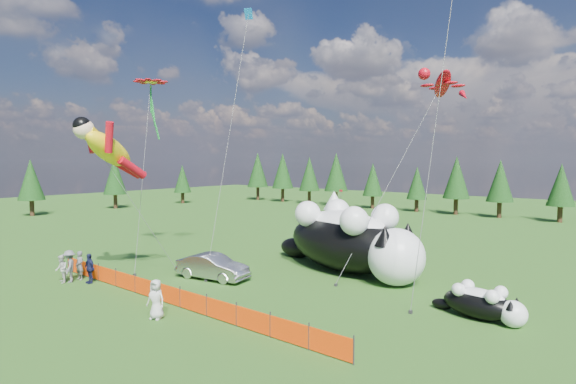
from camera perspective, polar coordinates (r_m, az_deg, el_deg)
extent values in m
plane|color=#0E3509|center=(26.37, -9.57, -12.25)|extent=(160.00, 160.00, 0.00)
cylinder|color=#262626|center=(33.72, -26.15, -8.06)|extent=(0.06, 0.06, 1.10)
cylinder|color=#262626|center=(31.95, -24.63, -8.67)|extent=(0.06, 0.06, 1.10)
cylinder|color=#262626|center=(30.20, -22.92, -9.34)|extent=(0.06, 0.06, 1.10)
cylinder|color=#262626|center=(28.50, -21.00, -10.08)|extent=(0.06, 0.06, 1.10)
cylinder|color=#262626|center=(26.83, -18.83, -10.91)|extent=(0.06, 0.06, 1.10)
cylinder|color=#262626|center=(25.21, -16.36, -11.82)|extent=(0.06, 0.06, 1.10)
cylinder|color=#262626|center=(23.65, -13.53, -12.83)|extent=(0.06, 0.06, 1.10)
cylinder|color=#262626|center=(22.16, -10.29, -13.95)|extent=(0.06, 0.06, 1.10)
cylinder|color=#262626|center=(20.76, -6.56, -15.16)|extent=(0.06, 0.06, 1.10)
cylinder|color=#262626|center=(19.46, -2.27, -16.47)|extent=(0.06, 0.06, 1.10)
cylinder|color=#262626|center=(18.29, 2.68, -17.85)|extent=(0.06, 0.06, 1.10)
cylinder|color=#262626|center=(17.27, 8.35, -19.25)|extent=(0.06, 0.06, 1.10)
cube|color=#FF3E05|center=(32.84, -25.41, -8.44)|extent=(2.00, 0.04, 0.90)
cube|color=#FF3E05|center=(31.08, -23.80, -9.09)|extent=(2.00, 0.04, 0.90)
cube|color=#FF3E05|center=(29.36, -21.99, -9.80)|extent=(2.00, 0.04, 0.90)
cube|color=#FF3E05|center=(27.67, -19.95, -10.59)|extent=(2.00, 0.04, 0.90)
cube|color=#FF3E05|center=(26.03, -17.63, -11.46)|extent=(2.00, 0.04, 0.90)
cube|color=#FF3E05|center=(24.44, -14.99, -12.43)|extent=(2.00, 0.04, 0.90)
cube|color=#FF3E05|center=(22.91, -11.97, -13.50)|extent=(2.00, 0.04, 0.90)
cube|color=#FF3E05|center=(21.47, -8.49, -14.67)|extent=(2.00, 0.04, 0.90)
cube|color=#FF3E05|center=(20.11, -4.49, -15.94)|extent=(2.00, 0.04, 0.90)
cube|color=#FF3E05|center=(18.88, 0.12, -17.29)|extent=(2.00, 0.04, 0.90)
cube|color=#FF3E05|center=(17.78, 5.42, -18.70)|extent=(2.00, 0.04, 0.90)
ellipsoid|color=black|center=(30.38, 7.09, -6.35)|extent=(10.36, 6.71, 3.82)
ellipsoid|color=white|center=(30.23, 7.10, -4.57)|extent=(7.78, 4.89, 2.33)
sphere|color=white|center=(27.43, 13.57, -8.01)|extent=(3.40, 3.40, 3.40)
sphere|color=#CC4F50|center=(26.55, 15.98, -8.46)|extent=(0.48, 0.48, 0.48)
ellipsoid|color=black|center=(34.40, 1.18, -7.08)|extent=(3.25, 2.18, 1.49)
cone|color=black|center=(26.42, 12.19, -5.46)|extent=(1.19, 1.19, 1.19)
cone|color=black|center=(27.96, 14.96, -4.98)|extent=(1.19, 1.19, 1.19)
sphere|color=white|center=(29.49, 12.20, -3.18)|extent=(1.78, 1.78, 1.78)
sphere|color=white|center=(27.50, 8.39, -3.65)|extent=(1.78, 1.78, 1.78)
sphere|color=white|center=(32.59, 6.31, -2.44)|extent=(1.78, 1.78, 1.78)
sphere|color=white|center=(30.79, 2.53, -2.79)|extent=(1.78, 1.78, 1.78)
ellipsoid|color=black|center=(23.33, 23.00, -12.97)|extent=(3.53, 1.99, 1.34)
ellipsoid|color=white|center=(23.24, 23.03, -12.18)|extent=(2.65, 1.44, 0.82)
sphere|color=white|center=(22.81, 26.70, -13.67)|extent=(1.19, 1.19, 1.19)
sphere|color=#CC4F50|center=(22.65, 27.93, -13.84)|extent=(0.17, 0.17, 0.17)
ellipsoid|color=black|center=(24.18, 19.00, -13.28)|extent=(1.10, 0.65, 0.52)
cone|color=black|center=(22.35, 26.41, -12.75)|extent=(0.42, 0.42, 0.42)
cone|color=black|center=(23.00, 27.05, -12.30)|extent=(0.42, 0.42, 0.42)
sphere|color=white|center=(23.29, 25.41, -11.45)|extent=(0.62, 0.62, 0.62)
sphere|color=white|center=(22.43, 24.50, -12.03)|extent=(0.62, 0.62, 0.62)
sphere|color=white|center=(23.88, 21.86, -10.98)|extent=(0.62, 0.62, 0.62)
sphere|color=white|center=(23.03, 20.83, -11.50)|extent=(0.62, 0.62, 0.62)
imported|color=#ACACB0|center=(28.64, -9.52, -9.34)|extent=(4.91, 2.46, 1.55)
imported|color=slate|center=(30.87, -24.95, -8.46)|extent=(0.69, 0.48, 1.79)
imported|color=beige|center=(30.57, -26.84, -8.73)|extent=(0.94, 0.76, 1.69)
imported|color=#141738|center=(29.80, -23.90, -8.85)|extent=(1.07, 0.56, 1.80)
imported|color=slate|center=(30.52, -26.01, -8.46)|extent=(1.41, 1.27, 1.96)
imported|color=beige|center=(22.28, -16.42, -12.93)|extent=(1.05, 0.85, 1.86)
cylinder|color=#595959|center=(29.93, -17.77, -2.48)|extent=(0.03, 0.03, 8.87)
cube|color=#262626|center=(31.40, -14.04, -9.52)|extent=(0.15, 0.15, 0.16)
cylinder|color=#595959|center=(29.04, 13.18, 1.86)|extent=(0.03, 0.03, 15.28)
cube|color=#262626|center=(27.01, 6.10, -11.64)|extent=(0.15, 0.15, 0.16)
cylinder|color=#595959|center=(32.28, -17.92, 2.52)|extent=(0.03, 0.03, 13.92)
cube|color=#262626|center=(30.70, -18.90, -9.93)|extent=(0.15, 0.15, 0.16)
cube|color=green|center=(34.90, -16.98, 9.60)|extent=(0.18, 0.18, 3.96)
cylinder|color=#595959|center=(30.21, -7.50, 7.10)|extent=(0.03, 0.03, 18.86)
cube|color=#262626|center=(28.27, -10.37, -10.98)|extent=(0.15, 0.15, 0.16)
cylinder|color=#595959|center=(24.53, 18.79, 12.50)|extent=(0.03, 0.03, 22.44)
cube|color=#262626|center=(23.12, 15.30, -14.48)|extent=(0.15, 0.15, 0.16)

